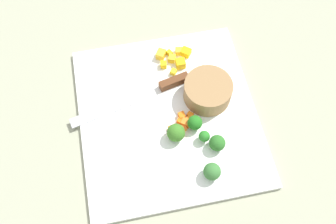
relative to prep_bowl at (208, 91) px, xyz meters
name	(u,v)px	position (x,y,z in m)	size (l,w,h in m)	color
ground_plane	(168,116)	(-0.03, 0.10, -0.04)	(4.00, 4.00, 0.00)	#999D80
cutting_board	(168,115)	(-0.03, 0.10, -0.03)	(0.43, 0.40, 0.01)	white
prep_bowl	(208,91)	(0.00, 0.00, 0.00)	(0.11, 0.11, 0.05)	olive
chef_knife	(153,90)	(0.04, 0.12, -0.02)	(0.09, 0.29, 0.02)	silver
carrot_dice_0	(183,128)	(-0.07, 0.07, -0.02)	(0.01, 0.01, 0.01)	orange
carrot_dice_1	(186,123)	(-0.06, 0.06, -0.02)	(0.02, 0.02, 0.02)	orange
carrot_dice_2	(173,128)	(-0.07, 0.09, -0.02)	(0.01, 0.01, 0.01)	orange
carrot_dice_3	(181,121)	(-0.05, 0.07, -0.02)	(0.01, 0.01, 0.01)	orange
carrot_dice_4	(190,115)	(-0.04, 0.05, -0.02)	(0.01, 0.01, 0.01)	orange
carrot_dice_5	(182,116)	(-0.04, 0.07, -0.02)	(0.02, 0.01, 0.01)	orange
carrot_dice_6	(172,133)	(-0.08, 0.10, -0.02)	(0.01, 0.01, 0.01)	orange
carrot_dice_7	(191,119)	(-0.05, 0.05, -0.02)	(0.02, 0.02, 0.01)	orange
carrot_dice_8	(179,132)	(-0.08, 0.08, -0.02)	(0.02, 0.02, 0.01)	orange
pepper_dice_0	(180,63)	(0.09, 0.04, -0.01)	(0.02, 0.02, 0.02)	yellow
pepper_dice_1	(161,54)	(0.13, 0.08, -0.01)	(0.02, 0.02, 0.02)	yellow
pepper_dice_2	(163,65)	(0.10, 0.08, -0.02)	(0.01, 0.01, 0.01)	yellow
pepper_dice_3	(179,51)	(0.13, 0.04, -0.02)	(0.02, 0.02, 0.01)	yellow
pepper_dice_4	(172,59)	(0.11, 0.06, -0.02)	(0.02, 0.02, 0.02)	yellow
pepper_dice_5	(170,53)	(0.13, 0.06, -0.02)	(0.01, 0.01, 0.01)	yellow
pepper_dice_6	(186,52)	(0.13, 0.02, -0.02)	(0.02, 0.02, 0.02)	yellow
pepper_dice_7	(173,72)	(0.08, 0.06, -0.02)	(0.01, 0.01, 0.01)	yellow
broccoli_floret_0	(217,143)	(-0.13, 0.01, -0.01)	(0.04, 0.04, 0.04)	#96BA62
broccoli_floret_1	(176,133)	(-0.09, 0.09, 0.00)	(0.04, 0.04, 0.04)	#85BC55
broccoli_floret_2	(195,123)	(-0.07, 0.05, 0.00)	(0.03, 0.03, 0.04)	#8EBF6C
broccoli_floret_3	(212,172)	(-0.19, 0.04, 0.00)	(0.04, 0.04, 0.04)	#80C366
broccoli_floret_4	(204,136)	(-0.11, 0.03, -0.01)	(0.02, 0.02, 0.03)	#8FB55E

